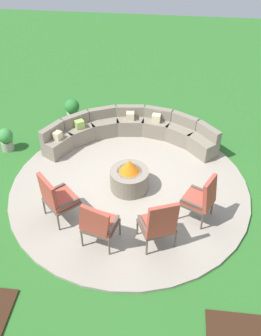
# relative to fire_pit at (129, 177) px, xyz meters

# --- Properties ---
(ground_plane) EXTENTS (24.00, 24.00, 0.00)m
(ground_plane) POSITION_rel_fire_pit_xyz_m (0.00, 0.00, -0.35)
(ground_plane) COLOR #2D6B28
(patio_circle) EXTENTS (5.24, 5.24, 0.06)m
(patio_circle) POSITION_rel_fire_pit_xyz_m (0.00, 0.00, -0.32)
(patio_circle) COLOR #9E9384
(patio_circle) RESTS_ON ground_plane
(fire_pit) EXTENTS (0.84, 0.84, 0.75)m
(fire_pit) POSITION_rel_fire_pit_xyz_m (0.00, 0.00, 0.00)
(fire_pit) COLOR gray
(fire_pit) RESTS_ON patio_circle
(curved_stone_bench) EXTENTS (4.27, 1.76, 0.71)m
(curved_stone_bench) POSITION_rel_fire_pit_xyz_m (-0.20, 1.77, -0.01)
(curved_stone_bench) COLOR gray
(curved_stone_bench) RESTS_ON patio_circle
(lounge_chair_front_left) EXTENTS (0.83, 0.84, 1.12)m
(lounge_chair_front_left) POSITION_rel_fire_pit_xyz_m (-1.29, -1.06, 0.27)
(lounge_chair_front_left) COLOR brown
(lounge_chair_front_left) RESTS_ON patio_circle
(lounge_chair_front_right) EXTENTS (0.72, 0.69, 1.09)m
(lounge_chair_front_right) POSITION_rel_fire_pit_xyz_m (-0.38, -1.62, 0.26)
(lounge_chair_front_right) COLOR brown
(lounge_chair_front_right) RESTS_ON patio_circle
(lounge_chair_back_left) EXTENTS (0.78, 0.76, 1.13)m
(lounge_chair_back_left) POSITION_rel_fire_pit_xyz_m (0.71, -1.51, 0.28)
(lounge_chair_back_left) COLOR brown
(lounge_chair_back_left) RESTS_ON patio_circle
(lounge_chair_back_right) EXTENTS (0.74, 0.73, 1.07)m
(lounge_chair_back_right) POSITION_rel_fire_pit_xyz_m (1.49, -0.75, 0.26)
(lounge_chair_back_right) COLOR brown
(lounge_chair_back_right) RESTS_ON patio_circle
(potted_plant_0) EXTENTS (0.37, 0.37, 0.60)m
(potted_plant_0) POSITION_rel_fire_pit_xyz_m (-3.20, 1.13, -0.03)
(potted_plant_0) COLOR #A89E8E
(potted_plant_0) RESTS_ON ground_plane
(potted_plant_2) EXTENTS (0.40, 0.40, 0.63)m
(potted_plant_2) POSITION_rel_fire_pit_xyz_m (-1.89, 2.68, -0.01)
(potted_plant_2) COLOR #A89E8E
(potted_plant_2) RESTS_ON ground_plane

